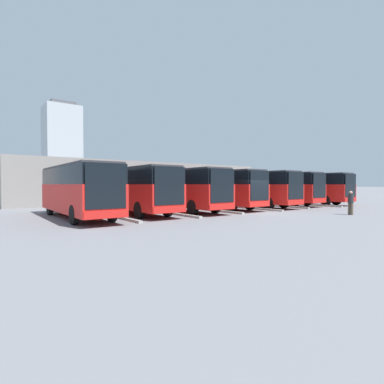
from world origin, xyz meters
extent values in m
plane|color=slate|center=(0.00, 0.00, 0.00)|extent=(600.00, 600.00, 0.00)
cube|color=red|center=(-12.56, -4.72, 1.33)|extent=(2.45, 10.54, 1.76)
cube|color=black|center=(-12.56, -4.72, 2.75)|extent=(2.41, 10.38, 1.08)
cube|color=black|center=(-12.54, 0.56, 2.12)|extent=(2.12, 0.05, 2.34)
cube|color=red|center=(-12.54, 0.57, 0.67)|extent=(2.29, 0.07, 0.40)
cube|color=#333338|center=(-12.56, -4.72, 3.35)|extent=(2.35, 10.12, 0.12)
cylinder|color=black|center=(-13.60, -1.45, 0.55)|extent=(0.30, 1.10, 1.10)
cylinder|color=black|center=(-11.49, -1.46, 0.55)|extent=(0.30, 1.10, 1.10)
cylinder|color=black|center=(-13.63, -7.98, 0.55)|extent=(0.30, 1.10, 1.10)
cylinder|color=black|center=(-11.52, -7.99, 0.55)|extent=(0.30, 1.10, 1.10)
cube|color=#9E9E99|center=(-10.47, -3.14, 0.07)|extent=(0.27, 7.91, 0.15)
cube|color=red|center=(-8.37, -5.56, 1.33)|extent=(2.45, 10.54, 1.76)
cube|color=black|center=(-8.37, -5.56, 2.75)|extent=(2.41, 10.38, 1.08)
cube|color=black|center=(-8.35, -0.28, 2.12)|extent=(2.12, 0.05, 2.34)
cube|color=red|center=(-8.35, -0.27, 0.67)|extent=(2.29, 0.07, 0.40)
cube|color=#333338|center=(-8.37, -5.56, 3.35)|extent=(2.35, 10.12, 0.12)
cylinder|color=black|center=(-9.41, -2.29, 0.55)|extent=(0.30, 1.10, 1.10)
cylinder|color=black|center=(-7.31, -2.30, 0.55)|extent=(0.30, 1.10, 1.10)
cylinder|color=black|center=(-9.44, -8.82, 0.55)|extent=(0.30, 1.10, 1.10)
cylinder|color=black|center=(-7.34, -8.83, 0.55)|extent=(0.30, 1.10, 1.10)
cube|color=#9E9E99|center=(-6.28, -3.98, 0.07)|extent=(0.27, 7.91, 0.15)
cube|color=red|center=(-4.19, -5.21, 1.33)|extent=(2.45, 10.54, 1.76)
cube|color=black|center=(-4.19, -5.21, 2.75)|extent=(2.41, 10.38, 1.08)
cube|color=black|center=(-4.16, 0.07, 2.12)|extent=(2.12, 0.05, 2.34)
cube|color=red|center=(-4.16, 0.08, 0.67)|extent=(2.29, 0.07, 0.40)
cube|color=#333338|center=(-4.19, -5.21, 3.35)|extent=(2.35, 10.12, 0.12)
cylinder|color=black|center=(-5.23, -1.94, 0.55)|extent=(0.30, 1.10, 1.10)
cylinder|color=black|center=(-3.12, -1.95, 0.55)|extent=(0.30, 1.10, 1.10)
cylinder|color=black|center=(-5.25, -8.47, 0.55)|extent=(0.30, 1.10, 1.10)
cylinder|color=black|center=(-3.15, -8.48, 0.55)|extent=(0.30, 1.10, 1.10)
cube|color=#9E9E99|center=(-2.09, -3.63, 0.07)|extent=(0.27, 7.91, 0.15)
cube|color=red|center=(0.00, -5.56, 1.33)|extent=(2.45, 10.54, 1.76)
cube|color=black|center=(0.00, -5.56, 2.75)|extent=(2.41, 10.38, 1.08)
cube|color=black|center=(0.02, -0.28, 2.12)|extent=(2.12, 0.05, 2.34)
cube|color=red|center=(0.02, -0.28, 0.67)|extent=(2.29, 0.07, 0.40)
cube|color=#333338|center=(0.00, -5.56, 3.35)|extent=(2.35, 10.12, 0.12)
cylinder|color=black|center=(-1.04, -2.29, 0.55)|extent=(0.30, 1.10, 1.10)
cylinder|color=black|center=(1.07, -2.30, 0.55)|extent=(0.30, 1.10, 1.10)
cylinder|color=black|center=(-1.07, -8.82, 0.55)|extent=(0.30, 1.10, 1.10)
cylinder|color=black|center=(1.04, -8.83, 0.55)|extent=(0.30, 1.10, 1.10)
cube|color=#9E9E99|center=(2.09, -3.98, 0.07)|extent=(0.27, 7.91, 0.15)
cube|color=red|center=(4.19, -5.23, 1.33)|extent=(2.45, 10.54, 1.76)
cube|color=black|center=(4.19, -5.23, 2.75)|extent=(2.41, 10.38, 1.08)
cube|color=black|center=(4.21, 0.05, 2.12)|extent=(2.12, 0.05, 2.34)
cube|color=red|center=(4.21, 0.05, 0.67)|extent=(2.29, 0.07, 0.40)
cube|color=#333338|center=(4.19, -5.23, 3.35)|extent=(2.35, 10.12, 0.12)
cylinder|color=black|center=(3.15, -1.96, 0.55)|extent=(0.30, 1.10, 1.10)
cylinder|color=black|center=(5.25, -1.97, 0.55)|extent=(0.30, 1.10, 1.10)
cylinder|color=black|center=(3.12, -8.49, 0.55)|extent=(0.30, 1.10, 1.10)
cylinder|color=black|center=(5.23, -8.50, 0.55)|extent=(0.30, 1.10, 1.10)
cube|color=#9E9E99|center=(6.28, -3.65, 0.07)|extent=(0.27, 7.91, 0.15)
cube|color=red|center=(8.37, -5.32, 1.33)|extent=(2.45, 10.54, 1.76)
cube|color=black|center=(8.37, -5.32, 2.75)|extent=(2.41, 10.38, 1.08)
cube|color=black|center=(8.40, -0.04, 2.12)|extent=(2.12, 0.05, 2.34)
cube|color=red|center=(8.40, -0.04, 0.67)|extent=(2.29, 0.07, 0.40)
cube|color=#333338|center=(8.37, -5.32, 3.35)|extent=(2.35, 10.12, 0.12)
cylinder|color=black|center=(7.34, -2.06, 0.55)|extent=(0.30, 1.10, 1.10)
cylinder|color=black|center=(9.44, -2.06, 0.55)|extent=(0.30, 1.10, 1.10)
cylinder|color=black|center=(7.31, -8.59, 0.55)|extent=(0.30, 1.10, 1.10)
cylinder|color=black|center=(9.41, -8.59, 0.55)|extent=(0.30, 1.10, 1.10)
cube|color=#9E9E99|center=(10.47, -3.75, 0.07)|extent=(0.27, 7.91, 0.15)
cube|color=red|center=(12.56, -4.68, 1.33)|extent=(2.45, 10.54, 1.76)
cube|color=black|center=(12.56, -4.68, 2.75)|extent=(2.41, 10.38, 1.08)
cube|color=black|center=(12.58, 0.60, 2.12)|extent=(2.12, 0.05, 2.34)
cube|color=red|center=(12.58, 0.61, 0.67)|extent=(2.29, 0.07, 0.40)
cube|color=#333338|center=(12.56, -4.68, 3.35)|extent=(2.35, 10.12, 0.12)
cylinder|color=black|center=(11.52, -1.41, 0.55)|extent=(0.30, 1.10, 1.10)
cylinder|color=black|center=(13.63, -1.42, 0.55)|extent=(0.30, 1.10, 1.10)
cylinder|color=black|center=(11.49, -7.94, 0.55)|extent=(0.30, 1.10, 1.10)
cylinder|color=black|center=(13.60, -7.95, 0.55)|extent=(0.30, 1.10, 1.10)
cylinder|color=brown|center=(-3.96, 4.84, 0.42)|extent=(0.24, 0.24, 0.84)
cylinder|color=brown|center=(-4.02, 4.63, 0.42)|extent=(0.24, 0.24, 0.84)
cylinder|color=#262628|center=(-3.99, 4.74, 1.17)|extent=(0.47, 0.47, 0.66)
sphere|color=tan|center=(-3.99, 4.74, 1.61)|extent=(0.23, 0.23, 0.23)
cube|color=gray|center=(0.00, -23.02, 2.46)|extent=(32.11, 13.96, 4.92)
cube|color=silver|center=(0.00, -31.50, 4.67)|extent=(32.11, 3.00, 0.24)
cylinder|color=slate|center=(-11.24, -32.60, 2.34)|extent=(0.20, 0.20, 4.67)
cylinder|color=slate|center=(11.24, -32.60, 2.34)|extent=(0.20, 0.20, 4.67)
cube|color=#ADB2B7|center=(-25.20, -176.37, 24.41)|extent=(19.58, 19.58, 48.81)
cube|color=#4C4C51|center=(-25.20, -176.37, 50.01)|extent=(13.71, 13.71, 2.40)
camera|label=1|loc=(18.00, 15.39, 2.19)|focal=28.00mm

